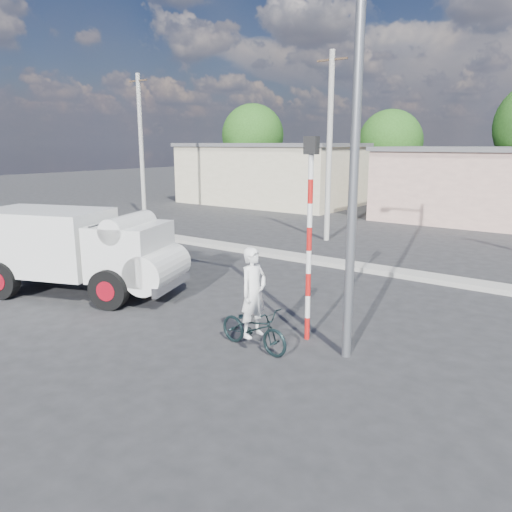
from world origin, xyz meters
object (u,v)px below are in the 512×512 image
Objects in this scene: truck at (80,249)px; traffic_pole at (310,223)px; streetlight at (349,102)px; bicycle at (254,328)px; cyclist at (253,306)px.

truck is 1.41× the size of traffic_pole.
streetlight reaches higher than truck.
bicycle is 0.41× the size of traffic_pole.
truck reaches higher than bicycle.
truck is 6.31m from cyclist.
cyclist is at bearing -118.92° from traffic_pole.
traffic_pole is at bearing -23.11° from cyclist.
truck is at bearing -172.92° from traffic_pole.
cyclist is at bearing -151.94° from streetlight.
traffic_pole reaches higher than cyclist.
traffic_pole is 2.56m from streetlight.
bicycle is at bearing 0.00° from cyclist.
traffic_pole reaches higher than bicycle.
streetlight is at bearing -17.73° from traffic_pole.
bicycle is (6.29, -0.28, -0.86)m from truck.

